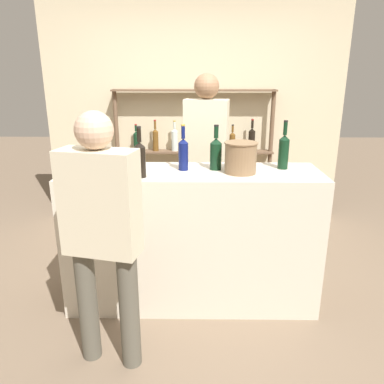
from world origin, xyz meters
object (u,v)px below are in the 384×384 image
at_px(counter_bottle_0, 216,153).
at_px(customer_left, 102,227).
at_px(ice_bucket, 241,158).
at_px(counter_bottle_1, 183,153).
at_px(counter_bottle_3, 140,158).
at_px(counter_bottle_2, 284,151).
at_px(server_behind_counter, 206,150).

relative_size(counter_bottle_0, customer_left, 0.21).
relative_size(ice_bucket, customer_left, 0.15).
height_order(counter_bottle_0, ice_bucket, counter_bottle_0).
bearing_deg(counter_bottle_1, counter_bottle_3, -145.24).
relative_size(counter_bottle_2, customer_left, 0.23).
bearing_deg(counter_bottle_1, server_behind_counter, 77.48).
bearing_deg(counter_bottle_0, ice_bucket, -29.14).
bearing_deg(counter_bottle_2, customer_left, -146.62).
distance_m(counter_bottle_3, ice_bucket, 0.72).
xyz_separation_m(counter_bottle_3, ice_bucket, (0.71, 0.13, -0.02)).
height_order(counter_bottle_0, counter_bottle_3, counter_bottle_3).
xyz_separation_m(counter_bottle_0, server_behind_counter, (-0.05, 0.83, -0.15)).
height_order(counter_bottle_2, ice_bucket, counter_bottle_2).
height_order(counter_bottle_1, counter_bottle_3, counter_bottle_3).
bearing_deg(server_behind_counter, counter_bottle_2, 46.20).
bearing_deg(counter_bottle_0, customer_left, -132.27).
relative_size(ice_bucket, server_behind_counter, 0.14).
relative_size(counter_bottle_1, ice_bucket, 1.41).
height_order(counter_bottle_3, customer_left, customer_left).
xyz_separation_m(counter_bottle_2, counter_bottle_3, (-1.05, -0.26, -0.00)).
xyz_separation_m(ice_bucket, server_behind_counter, (-0.23, 0.93, -0.13)).
relative_size(counter_bottle_2, counter_bottle_3, 1.03).
bearing_deg(counter_bottle_1, customer_left, -121.20).
relative_size(counter_bottle_1, counter_bottle_2, 0.94).
xyz_separation_m(counter_bottle_0, counter_bottle_2, (0.51, 0.03, 0.01)).
relative_size(counter_bottle_0, counter_bottle_3, 0.95).
bearing_deg(counter_bottle_2, ice_bucket, -158.88).
xyz_separation_m(counter_bottle_0, ice_bucket, (0.18, -0.10, -0.02)).
distance_m(ice_bucket, server_behind_counter, 0.97).
bearing_deg(ice_bucket, counter_bottle_3, -169.98).
xyz_separation_m(counter_bottle_2, ice_bucket, (-0.34, -0.13, -0.03)).
bearing_deg(counter_bottle_2, counter_bottle_1, -176.01).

